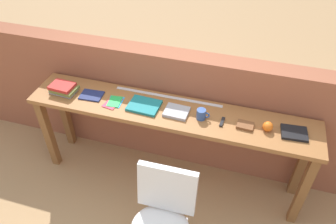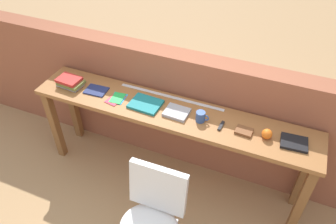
{
  "view_description": "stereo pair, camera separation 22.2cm",
  "coord_description": "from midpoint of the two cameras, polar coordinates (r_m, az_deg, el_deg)",
  "views": [
    {
      "loc": [
        0.58,
        -1.73,
        2.67
      ],
      "look_at": [
        0.0,
        0.25,
        0.9
      ],
      "focal_mm": 35.0,
      "sensor_mm": 36.0,
      "label": 1
    },
    {
      "loc": [
        0.79,
        -1.65,
        2.67
      ],
      "look_at": [
        0.0,
        0.25,
        0.9
      ],
      "focal_mm": 35.0,
      "sensor_mm": 36.0,
      "label": 2
    }
  ],
  "objects": [
    {
      "name": "sports_ball_small",
      "position": [
        2.64,
        19.19,
        -3.72
      ],
      "size": [
        0.08,
        0.08,
        0.08
      ],
      "primitive_type": "sphere",
      "color": "orange",
      "rests_on": "sideboard"
    },
    {
      "name": "mug",
      "position": [
        2.66,
        8.13,
        -0.88
      ],
      "size": [
        0.11,
        0.08,
        0.09
      ],
      "color": "#2D4C8C",
      "rests_on": "sideboard"
    },
    {
      "name": "brick_wall_back",
      "position": [
        3.18,
        4.7,
        0.27
      ],
      "size": [
        6.0,
        0.2,
        1.23
      ],
      "primitive_type": "cube",
      "color": "#935138",
      "rests_on": "ground"
    },
    {
      "name": "leather_journal_brown",
      "position": [
        2.65,
        15.46,
        -3.33
      ],
      "size": [
        0.14,
        0.11,
        0.02
      ],
      "primitive_type": "cube",
      "rotation": [
        0.0,
        0.0,
        -0.06
      ],
      "color": "brown",
      "rests_on": "sideboard"
    },
    {
      "name": "pamphlet_pile_colourful",
      "position": [
        2.9,
        -6.74,
        2.3
      ],
      "size": [
        0.15,
        0.2,
        0.01
      ],
      "color": "#3399D8",
      "rests_on": "sideboard"
    },
    {
      "name": "chair_white_moulded",
      "position": [
        2.52,
        -0.18,
        -17.51
      ],
      "size": [
        0.45,
        0.46,
        0.89
      ],
      "color": "white",
      "rests_on": "ground"
    },
    {
      "name": "book_grey_hardcover",
      "position": [
        2.72,
        3.86,
        -0.14
      ],
      "size": [
        0.21,
        0.18,
        0.03
      ],
      "primitive_type": "cube",
      "rotation": [
        0.0,
        0.0,
        -0.04
      ],
      "color": "#9E9EA3",
      "rests_on": "sideboard"
    },
    {
      "name": "book_open_centre",
      "position": [
        2.81,
        -1.67,
        1.33
      ],
      "size": [
        0.27,
        0.22,
        0.02
      ],
      "primitive_type": "cube",
      "rotation": [
        0.0,
        0.0,
        -0.05
      ],
      "color": "#19757A",
      "rests_on": "sideboard"
    },
    {
      "name": "multitool_folded",
      "position": [
        2.66,
        11.61,
        -2.45
      ],
      "size": [
        0.03,
        0.11,
        0.02
      ],
      "primitive_type": "cube",
      "rotation": [
        0.0,
        0.0,
        -0.08
      ],
      "color": "black",
      "rests_on": "sideboard"
    },
    {
      "name": "ground_plane",
      "position": [
        3.23,
        0.28,
        -15.0
      ],
      "size": [
        40.0,
        40.0,
        0.0
      ],
      "primitive_type": "plane",
      "color": "tan"
    },
    {
      "name": "magazine_cycling",
      "position": [
        3.02,
        -10.34,
        3.65
      ],
      "size": [
        0.21,
        0.16,
        0.01
      ],
      "primitive_type": "cube",
      "rotation": [
        0.0,
        0.0,
        0.06
      ],
      "color": "navy",
      "rests_on": "sideboard"
    },
    {
      "name": "book_repair_rightmost",
      "position": [
        2.69,
        23.36,
        -5.0
      ],
      "size": [
        0.21,
        0.18,
        0.02
      ],
      "primitive_type": "cube",
      "rotation": [
        0.0,
        0.0,
        0.08
      ],
      "color": "black",
      "rests_on": "sideboard"
    },
    {
      "name": "book_stack_leftmost",
      "position": [
        3.11,
        -14.75,
        4.99
      ],
      "size": [
        0.25,
        0.18,
        0.08
      ],
      "color": "#9E9EA3",
      "rests_on": "sideboard"
    },
    {
      "name": "ruler_metal_back_edge",
      "position": [
        2.9,
        2.68,
        2.58
      ],
      "size": [
        0.98,
        0.03,
        0.0
      ],
      "primitive_type": "cube",
      "color": "silver",
      "rests_on": "sideboard"
    },
    {
      "name": "sideboard",
      "position": [
        2.86,
        2.61,
        -1.91
      ],
      "size": [
        2.5,
        0.44,
        0.88
      ],
      "color": "#996033",
      "rests_on": "ground"
    }
  ]
}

